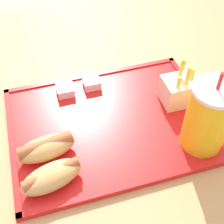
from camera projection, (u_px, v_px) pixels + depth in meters
dining_table at (117, 202)px, 0.95m from camera, size 1.48×1.18×0.70m
food_tray at (112, 123)px, 0.70m from camera, size 0.45×0.34×0.01m
soda_cup at (208, 117)px, 0.60m from camera, size 0.09×0.09×0.18m
hot_dog_far at (52, 176)px, 0.57m from camera, size 0.13×0.08×0.04m
hot_dog_near at (46, 148)px, 0.62m from camera, size 0.12×0.07×0.04m
fries_carton at (180, 90)px, 0.72m from camera, size 0.08×0.06×0.11m
sauce_cup_mayo at (92, 82)px, 0.77m from camera, size 0.04×0.04×0.02m
sauce_cup_ketchup at (65, 90)px, 0.75m from camera, size 0.04×0.04×0.02m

